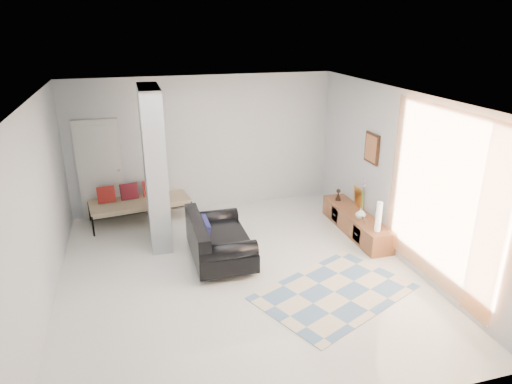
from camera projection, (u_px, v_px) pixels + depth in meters
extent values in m
plane|color=silver|center=(238.00, 274.00, 7.29)|extent=(6.00, 6.00, 0.00)
plane|color=white|center=(236.00, 98.00, 6.31)|extent=(6.00, 6.00, 0.00)
plane|color=#BBBEC0|center=(204.00, 144.00, 9.51)|extent=(6.00, 0.00, 6.00)
plane|color=#BBBEC0|center=(315.00, 305.00, 4.10)|extent=(6.00, 0.00, 6.00)
plane|color=#BBBEC0|center=(38.00, 212.00, 6.10)|extent=(0.00, 6.00, 6.00)
plane|color=#BBBEC0|center=(400.00, 176.00, 7.50)|extent=(0.00, 6.00, 6.00)
cube|color=#9CA0A3|center=(155.00, 167.00, 7.96)|extent=(0.35, 1.20, 2.80)
cube|color=silver|center=(100.00, 170.00, 9.07)|extent=(0.85, 0.06, 2.04)
plane|color=#F88F41|center=(440.00, 199.00, 6.43)|extent=(0.00, 2.55, 2.55)
cube|color=#361C0E|center=(372.00, 148.00, 8.22)|extent=(0.04, 0.45, 0.55)
cube|color=brown|center=(356.00, 223.00, 8.67)|extent=(0.45, 2.07, 0.40)
cube|color=#361C0E|center=(357.00, 234.00, 8.21)|extent=(0.02, 0.28, 0.28)
cube|color=#361C0E|center=(335.00, 215.00, 9.03)|extent=(0.02, 0.28, 0.28)
cube|color=gold|center=(359.00, 197.00, 8.84)|extent=(0.09, 0.32, 0.40)
cube|color=silver|center=(364.00, 220.00, 8.14)|extent=(0.04, 0.10, 0.12)
cylinder|color=silver|center=(205.00, 280.00, 7.04)|extent=(0.05, 0.05, 0.10)
cylinder|color=silver|center=(193.00, 242.00, 8.25)|extent=(0.05, 0.05, 0.10)
cylinder|color=silver|center=(252.00, 273.00, 7.23)|extent=(0.05, 0.05, 0.10)
cylinder|color=silver|center=(233.00, 237.00, 8.44)|extent=(0.05, 0.05, 0.10)
cube|color=black|center=(220.00, 246.00, 7.67)|extent=(0.95, 1.58, 0.30)
cube|color=black|center=(197.00, 231.00, 7.46)|extent=(0.20, 1.58, 0.36)
cylinder|color=black|center=(228.00, 252.00, 6.99)|extent=(0.90, 0.28, 0.28)
cylinder|color=black|center=(213.00, 218.00, 8.19)|extent=(0.90, 0.28, 0.28)
cube|color=black|center=(204.00, 229.00, 7.48)|extent=(0.14, 0.58, 0.31)
cylinder|color=black|center=(93.00, 226.00, 8.51)|extent=(0.04, 0.04, 0.40)
cylinder|color=black|center=(192.00, 211.00, 9.23)|extent=(0.04, 0.04, 0.40)
cylinder|color=black|center=(90.00, 211.00, 9.19)|extent=(0.04, 0.04, 0.40)
cylinder|color=black|center=(182.00, 198.00, 9.91)|extent=(0.04, 0.04, 0.40)
cube|color=beige|center=(140.00, 203.00, 9.15)|extent=(2.01, 1.07, 0.12)
cube|color=maroon|center=(106.00, 194.00, 8.97)|extent=(0.36, 0.21, 0.33)
cube|color=maroon|center=(129.00, 191.00, 9.14)|extent=(0.36, 0.21, 0.33)
cube|color=maroon|center=(151.00, 188.00, 9.30)|extent=(0.36, 0.21, 0.33)
cube|color=beige|center=(334.00, 292.00, 6.80)|extent=(2.66, 2.29, 0.01)
cylinder|color=white|center=(379.00, 217.00, 7.79)|extent=(0.10, 0.10, 0.53)
imported|color=white|center=(361.00, 213.00, 8.33)|extent=(0.22, 0.22, 0.21)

